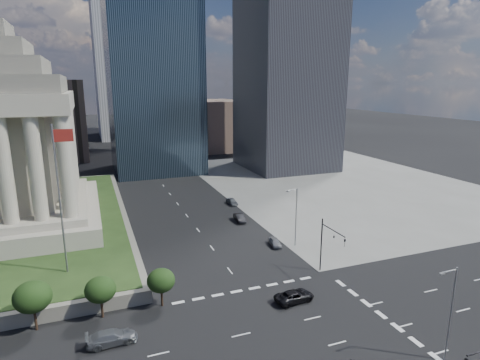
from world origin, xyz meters
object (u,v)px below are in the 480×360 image
street_lamp_south (450,309)px  parked_sedan_near (275,242)px  parked_sedan_far (232,201)px  pickup_truck (294,296)px  flagpole (60,192)px  parked_sedan_mid (240,218)px  traffic_signal_ne (329,241)px  suv_grey (112,337)px  street_lamp_north (295,214)px

street_lamp_south → parked_sedan_near: bearing=95.5°
parked_sedan_far → pickup_truck: bearing=-100.6°
flagpole → pickup_truck: (26.62, -14.89, -12.40)m
flagpole → parked_sedan_mid: size_ratio=4.57×
traffic_signal_ne → parked_sedan_near: size_ratio=2.07×
suv_grey → parked_sedan_near: (27.52, 17.58, -0.10)m
street_lamp_south → parked_sedan_near: 32.56m
suv_grey → parked_sedan_far: size_ratio=1.25×
parked_sedan_mid → suv_grey: bearing=-125.7°
street_lamp_north → suv_grey: bearing=-151.6°
flagpole → street_lamp_north: size_ratio=2.00×
flagpole → parked_sedan_near: flagpole is taller
traffic_signal_ne → parked_sedan_near: 13.35m
street_lamp_north → parked_sedan_mid: (-4.33, 14.75, -4.94)m
flagpole → street_lamp_north: flagpole is taller
pickup_truck → traffic_signal_ne: bearing=-65.0°
suv_grey → parked_sedan_far: suv_grey is taller
street_lamp_north → pickup_truck: 18.70m
suv_grey → parked_sedan_near: bearing=-58.6°
parked_sedan_near → street_lamp_south: bearing=-75.2°
street_lamp_south → pickup_truck: 18.05m
parked_sedan_far → parked_sedan_near: bearing=-94.4°
street_lamp_south → suv_grey: bearing=154.7°
traffic_signal_ne → street_lamp_south: street_lamp_south is taller
flagpole → suv_grey: (4.55, -15.55, -12.35)m
traffic_signal_ne → pickup_truck: 10.05m
pickup_truck → parked_sedan_mid: bearing=-13.6°
parked_sedan_mid → parked_sedan_near: bearing=-80.5°
parked_sedan_near → flagpole: bearing=-167.1°
street_lamp_south → suv_grey: street_lamp_south is taller
traffic_signal_ne → suv_grey: 30.56m
flagpole → suv_grey: bearing=-73.7°
pickup_truck → suv_grey: suv_grey is taller
flagpole → parked_sedan_mid: (30.83, 15.75, -12.39)m
flagpole → street_lamp_south: flagpole is taller
traffic_signal_ne → parked_sedan_far: (-1.00, 37.46, -4.54)m
street_lamp_south → parked_sedan_mid: size_ratio=2.28×
parked_sedan_near → parked_sedan_far: (1.26, 25.14, 0.05)m
pickup_truck → suv_grey: bearing=85.9°
street_lamp_north → parked_sedan_far: size_ratio=2.39×
pickup_truck → suv_grey: size_ratio=0.98×
traffic_signal_ne → pickup_truck: size_ratio=1.55×
suv_grey → parked_sedan_mid: size_ratio=1.20×
traffic_signal_ne → street_lamp_south: 19.72m
flagpole → parked_sedan_far: flagpole is taller
traffic_signal_ne → parked_sedan_mid: traffic_signal_ne is taller
street_lamp_south → parked_sedan_far: 57.40m
flagpole → suv_grey: size_ratio=3.81×
flagpole → traffic_signal_ne: (34.33, -10.30, -7.86)m
parked_sedan_near → traffic_signal_ne: bearing=-70.3°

